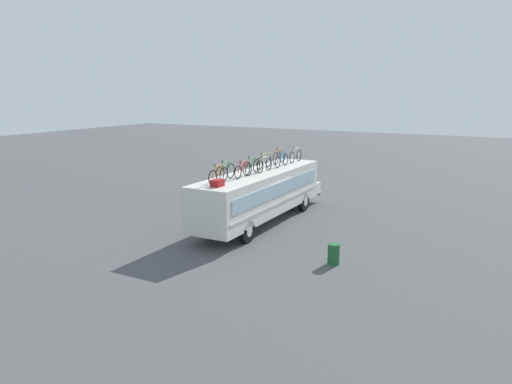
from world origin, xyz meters
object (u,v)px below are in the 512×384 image
rooftop_bicycle_4 (252,167)px  rooftop_bicycle_7 (282,160)px  rooftop_bicycle_8 (279,157)px  trash_bin (334,254)px  rooftop_bicycle_1 (218,175)px  rooftop_bicycle_2 (225,172)px  bus (261,192)px  luggage_bag_1 (217,183)px  rooftop_bicycle_3 (243,170)px  rooftop_bicycle_5 (264,165)px  rooftop_bicycle_9 (296,156)px  rooftop_bicycle_6 (264,162)px

rooftop_bicycle_4 → rooftop_bicycle_7: bearing=-5.8°
rooftop_bicycle_8 → rooftop_bicycle_4: bearing=-175.1°
rooftop_bicycle_8 → trash_bin: rooftop_bicycle_8 is taller
rooftop_bicycle_1 → rooftop_bicycle_4: (2.93, -0.17, 0.02)m
rooftop_bicycle_2 → trash_bin: size_ratio=1.94×
rooftop_bicycle_1 → trash_bin: 6.50m
bus → rooftop_bicycle_2: 3.38m
luggage_bag_1 → rooftop_bicycle_3: size_ratio=0.35×
bus → rooftop_bicycle_8: rooftop_bicycle_8 is taller
rooftop_bicycle_1 → trash_bin: size_ratio=1.87×
luggage_bag_1 → rooftop_bicycle_5: 4.59m
rooftop_bicycle_8 → luggage_bag_1: bearing=-175.9°
luggage_bag_1 → bus: bearing=1.9°
rooftop_bicycle_1 → rooftop_bicycle_5: rooftop_bicycle_1 is taller
rooftop_bicycle_2 → rooftop_bicycle_5: rooftop_bicycle_2 is taller
rooftop_bicycle_1 → rooftop_bicycle_9: bearing=-3.3°
rooftop_bicycle_2 → rooftop_bicycle_6: 3.96m
rooftop_bicycle_6 → rooftop_bicycle_7: rooftop_bicycle_6 is taller
rooftop_bicycle_9 → trash_bin: 10.28m
rooftop_bicycle_6 → rooftop_bicycle_8: rooftop_bicycle_8 is taller
luggage_bag_1 → trash_bin: (0.30, -5.50, -2.55)m
rooftop_bicycle_2 → rooftop_bicycle_9: 7.03m
bus → luggage_bag_1: (-4.55, -0.15, 1.31)m
rooftop_bicycle_9 → trash_bin: rooftop_bicycle_9 is taller
luggage_bag_1 → rooftop_bicycle_3: bearing=2.4°
rooftop_bicycle_3 → rooftop_bicycle_9: 6.04m
luggage_bag_1 → rooftop_bicycle_7: (6.57, -0.10, 0.21)m
rooftop_bicycle_8 → bus: bearing=-172.5°
rooftop_bicycle_1 → trash_bin: rooftop_bicycle_1 is taller
bus → rooftop_bicycle_7: bearing=-6.9°
bus → trash_bin: size_ratio=13.33×
rooftop_bicycle_3 → rooftop_bicycle_6: bearing=7.4°
bus → rooftop_bicycle_1: 4.19m
rooftop_bicycle_4 → rooftop_bicycle_8: rooftop_bicycle_4 is taller
rooftop_bicycle_6 → rooftop_bicycle_9: (3.05, -0.57, 0.01)m
rooftop_bicycle_5 → trash_bin: bearing=-128.1°
rooftop_bicycle_1 → rooftop_bicycle_4: size_ratio=0.92×
rooftop_bicycle_1 → rooftop_bicycle_3: size_ratio=0.97×
luggage_bag_1 → rooftop_bicycle_4: size_ratio=0.33×
rooftop_bicycle_4 → rooftop_bicycle_5: rooftop_bicycle_4 is taller
rooftop_bicycle_6 → rooftop_bicycle_8: size_ratio=1.04×
rooftop_bicycle_3 → rooftop_bicycle_6: (2.99, 0.39, 0.01)m
luggage_bag_1 → rooftop_bicycle_6: rooftop_bicycle_6 is taller
rooftop_bicycle_7 → rooftop_bicycle_4: bearing=174.2°
bus → rooftop_bicycle_8: 3.44m
bus → rooftop_bicycle_4: size_ratio=6.53×
rooftop_bicycle_5 → rooftop_bicycle_6: 1.08m
rooftop_bicycle_6 → rooftop_bicycle_9: size_ratio=0.99×
rooftop_bicycle_7 → rooftop_bicycle_8: bearing=32.2°
rooftop_bicycle_3 → trash_bin: rooftop_bicycle_3 is taller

